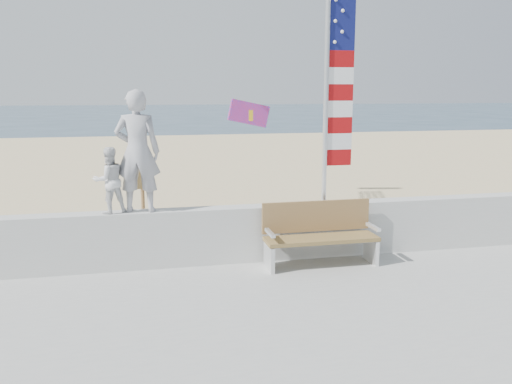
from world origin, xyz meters
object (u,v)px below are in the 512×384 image
at_px(bench, 319,233).
at_px(flag, 334,86).
at_px(child, 109,180).
at_px(adult, 137,151).

height_order(bench, flag, flag).
bearing_deg(flag, child, 180.00).
relative_size(adult, child, 1.84).
bearing_deg(flag, adult, 179.99).
relative_size(bench, flag, 0.51).
distance_m(adult, flag, 3.28).
height_order(child, bench, child).
xyz_separation_m(child, flag, (3.57, -0.00, 1.41)).
bearing_deg(adult, flag, -170.46).
bearing_deg(child, flag, 158.81).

